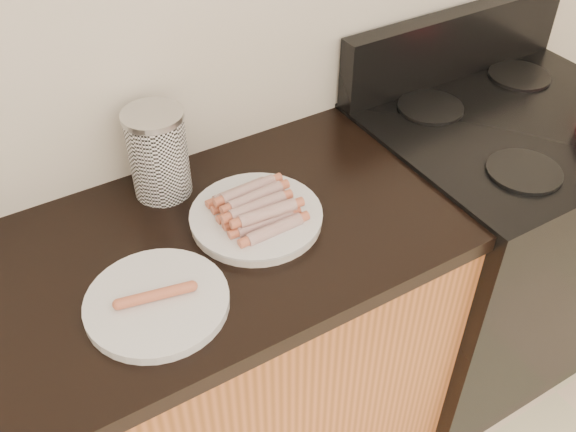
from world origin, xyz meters
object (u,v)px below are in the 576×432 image
side_plate (157,302)px  main_plate (256,218)px  canister (158,153)px  stove (486,244)px

side_plate → main_plate: bearing=22.5°
main_plate → canister: 0.27m
stove → canister: 1.11m
main_plate → side_plate: 0.31m
stove → side_plate: 1.18m
stove → side_plate: size_ratio=3.27×
stove → canister: bearing=166.3°
canister → side_plate: bearing=-114.7°
side_plate → canister: bearing=65.3°
side_plate → canister: canister is taller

